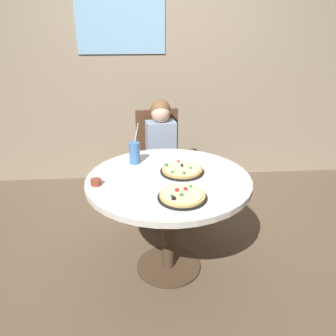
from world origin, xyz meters
TOP-DOWN VIEW (x-y plane):
  - ground_plane at (0.00, 0.00)m, footprint 8.00×8.00m
  - wall_with_window at (-0.00, 1.71)m, footprint 5.20×0.14m
  - dining_table at (0.00, 0.00)m, footprint 1.12×1.12m
  - chair_wooden at (-0.01, 0.98)m, footprint 0.45×0.45m
  - diner_child at (0.01, 0.80)m, footprint 0.30×0.43m
  - pizza_veggie at (0.10, 0.08)m, footprint 0.31×0.31m
  - pizza_cheese at (0.06, -0.29)m, footprint 0.30×0.30m
  - soda_cup at (-0.23, 0.28)m, footprint 0.08×0.08m
  - sauce_bowl at (-0.48, -0.07)m, footprint 0.07×0.07m

SIDE VIEW (x-z plane):
  - ground_plane at x=0.00m, z-range 0.00..0.00m
  - diner_child at x=0.01m, z-range -0.06..1.02m
  - chair_wooden at x=-0.01m, z-range 0.06..1.01m
  - dining_table at x=0.00m, z-range 0.27..1.02m
  - pizza_veggie at x=0.10m, z-range 0.74..0.79m
  - pizza_cheese at x=0.06m, z-range 0.74..0.79m
  - sauce_bowl at x=-0.48m, z-range 0.75..0.79m
  - soda_cup at x=-0.23m, z-range 0.68..0.98m
  - wall_with_window at x=0.00m, z-range 0.00..2.90m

